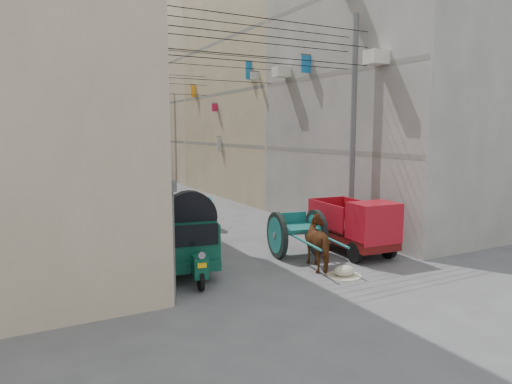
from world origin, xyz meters
TOP-DOWN VIEW (x-y plane):
  - ground at (0.00, 0.00)m, footprint 140.00×140.00m
  - building_row_right at (8.00, 34.13)m, footprint 8.00×62.00m
  - end_cap_building at (0.00, 66.00)m, footprint 22.00×10.00m
  - shutters_left at (-3.92, 10.38)m, footprint 0.18×14.40m
  - signboards at (-0.01, 21.66)m, footprint 8.22×40.52m
  - ac_units at (3.65, 7.67)m, footprint 0.70×6.55m
  - utility_poles at (0.00, 17.00)m, footprint 7.40×22.20m
  - overhead_cables at (0.00, 14.40)m, footprint 7.40×22.52m
  - auto_rickshaw at (-2.86, 5.02)m, footprint 1.75×2.66m
  - tonga_cart at (0.85, 5.33)m, footprint 1.73×3.40m
  - mini_truck at (2.67, 4.46)m, footprint 1.71×3.36m
  - second_cart at (-0.74, 10.62)m, footprint 1.71×1.57m
  - feed_sack at (0.88, 2.96)m, footprint 0.60×0.48m
  - horse at (0.76, 3.87)m, footprint 1.23×1.94m
  - distant_car_white at (-2.49, 24.82)m, footprint 2.20×3.58m
  - distant_car_grey at (2.68, 29.36)m, footprint 1.87×4.04m
  - distant_car_green at (0.15, 42.74)m, footprint 2.71×4.05m

SIDE VIEW (x-z plane):
  - ground at x=0.00m, z-range 0.00..0.00m
  - feed_sack at x=0.88m, z-range 0.00..0.30m
  - distant_car_green at x=0.15m, z-range 0.00..1.09m
  - distant_car_white at x=-2.49m, z-range 0.00..1.14m
  - distant_car_grey at x=2.68m, z-range 0.00..1.28m
  - second_cart at x=-0.74m, z-range 0.04..1.36m
  - horse at x=0.76m, z-range 0.00..1.52m
  - tonga_cart at x=0.85m, z-range 0.03..1.50m
  - mini_truck at x=2.67m, z-range -0.04..1.79m
  - auto_rickshaw at x=-2.86m, z-range 0.16..1.97m
  - shutters_left at x=-3.92m, z-range 0.06..2.93m
  - signboards at x=-0.01m, z-range 0.59..6.27m
  - utility_poles at x=0.00m, z-range 0.00..8.00m
  - building_row_right at x=8.00m, z-range -0.54..13.46m
  - end_cap_building at x=0.00m, z-range 0.00..13.00m
  - overhead_cables at x=0.00m, z-range 6.20..7.33m
  - ac_units at x=3.65m, z-range 5.76..9.11m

